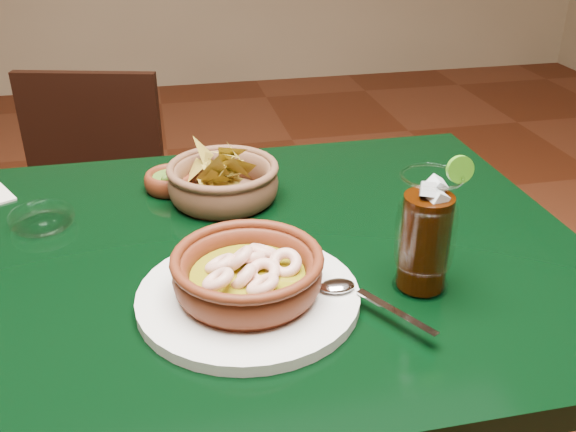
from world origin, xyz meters
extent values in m
cube|color=black|center=(0.00, 0.00, 0.73)|extent=(1.20, 0.80, 0.04)
cylinder|color=black|center=(0.54, 0.34, 0.35)|extent=(0.06, 0.06, 0.71)
cube|color=black|center=(-0.25, 0.64, 0.41)|extent=(0.46, 0.46, 0.04)
cylinder|color=black|center=(-0.45, 0.52, 0.20)|extent=(0.03, 0.03, 0.41)
cylinder|color=black|center=(-0.13, 0.44, 0.20)|extent=(0.03, 0.03, 0.41)
cylinder|color=black|center=(-0.37, 0.84, 0.20)|extent=(0.03, 0.03, 0.41)
cylinder|color=black|center=(-0.05, 0.76, 0.20)|extent=(0.03, 0.03, 0.41)
cube|color=black|center=(-0.21, 0.81, 0.63)|extent=(0.36, 0.12, 0.40)
cylinder|color=silver|center=(0.06, -0.14, 0.76)|extent=(0.30, 0.30, 0.02)
cylinder|color=#501E0E|center=(0.06, -0.14, 0.77)|extent=(0.17, 0.17, 0.01)
torus|color=#501E0E|center=(0.06, -0.14, 0.79)|extent=(0.22, 0.22, 0.04)
torus|color=#501E0E|center=(0.06, -0.14, 0.82)|extent=(0.20, 0.20, 0.01)
cylinder|color=#71690C|center=(0.06, -0.14, 0.79)|extent=(0.15, 0.15, 0.01)
torus|color=beige|center=(0.11, -0.14, 0.80)|extent=(0.06, 0.06, 0.04)
torus|color=beige|center=(0.09, -0.10, 0.80)|extent=(0.05, 0.05, 0.04)
torus|color=beige|center=(0.07, -0.11, 0.80)|extent=(0.06, 0.06, 0.04)
torus|color=beige|center=(0.05, -0.12, 0.81)|extent=(0.06, 0.06, 0.05)
torus|color=beige|center=(0.03, -0.12, 0.80)|extent=(0.06, 0.06, 0.04)
torus|color=beige|center=(0.02, -0.16, 0.81)|extent=(0.06, 0.06, 0.04)
torus|color=beige|center=(0.05, -0.15, 0.80)|extent=(0.05, 0.05, 0.05)
torus|color=beige|center=(0.07, -0.18, 0.80)|extent=(0.05, 0.05, 0.04)
torus|color=beige|center=(0.08, -0.15, 0.80)|extent=(0.06, 0.06, 0.03)
cube|color=silver|center=(0.23, -0.23, 0.77)|extent=(0.07, 0.11, 0.00)
ellipsoid|color=silver|center=(0.18, -0.16, 0.77)|extent=(0.05, 0.03, 0.01)
cylinder|color=brown|center=(0.07, 0.18, 0.75)|extent=(0.17, 0.17, 0.01)
torus|color=brown|center=(0.07, 0.18, 0.78)|extent=(0.23, 0.23, 0.06)
torus|color=brown|center=(0.07, 0.18, 0.81)|extent=(0.19, 0.19, 0.01)
cone|color=olive|center=(0.04, 0.13, 0.79)|extent=(0.08, 0.09, 0.06)
cone|color=olive|center=(0.06, 0.15, 0.82)|extent=(0.06, 0.09, 0.08)
cone|color=olive|center=(0.07, 0.17, 0.78)|extent=(0.08, 0.06, 0.07)
cone|color=olive|center=(0.05, 0.14, 0.81)|extent=(0.08, 0.05, 0.06)
cone|color=olive|center=(0.06, 0.19, 0.80)|extent=(0.07, 0.07, 0.07)
cone|color=olive|center=(0.08, 0.18, 0.78)|extent=(0.07, 0.08, 0.08)
cone|color=olive|center=(0.07, 0.20, 0.83)|extent=(0.09, 0.09, 0.04)
cone|color=olive|center=(0.02, 0.21, 0.80)|extent=(0.07, 0.10, 0.07)
cone|color=olive|center=(0.07, 0.19, 0.81)|extent=(0.09, 0.07, 0.07)
cone|color=olive|center=(0.08, 0.19, 0.83)|extent=(0.10, 0.05, 0.09)
cone|color=olive|center=(0.07, 0.12, 0.78)|extent=(0.07, 0.10, 0.08)
cone|color=olive|center=(0.04, 0.16, 0.80)|extent=(0.05, 0.09, 0.08)
cone|color=olive|center=(0.05, 0.17, 0.80)|extent=(0.09, 0.08, 0.06)
cone|color=olive|center=(0.06, 0.17, 0.80)|extent=(0.10, 0.09, 0.05)
cone|color=olive|center=(0.08, 0.20, 0.79)|extent=(0.10, 0.07, 0.07)
cone|color=olive|center=(0.05, 0.13, 0.83)|extent=(0.08, 0.05, 0.07)
cone|color=olive|center=(0.05, 0.16, 0.80)|extent=(0.09, 0.07, 0.06)
cone|color=olive|center=(0.08, 0.17, 0.79)|extent=(0.09, 0.08, 0.06)
cone|color=olive|center=(0.04, 0.22, 0.82)|extent=(0.06, 0.08, 0.06)
cone|color=olive|center=(0.08, 0.13, 0.83)|extent=(0.07, 0.09, 0.08)
cone|color=olive|center=(0.07, 0.18, 0.78)|extent=(0.10, 0.07, 0.07)
cone|color=olive|center=(0.10, 0.17, 0.82)|extent=(0.07, 0.07, 0.08)
cone|color=olive|center=(0.10, 0.20, 0.82)|extent=(0.04, 0.07, 0.06)
cone|color=olive|center=(0.06, 0.15, 0.78)|extent=(0.09, 0.05, 0.08)
cylinder|color=#501E0E|center=(-0.02, 0.24, 0.75)|extent=(0.08, 0.08, 0.01)
torus|color=#501E0E|center=(-0.02, 0.24, 0.77)|extent=(0.11, 0.11, 0.04)
cylinder|color=#2E4F13|center=(-0.02, 0.24, 0.77)|extent=(0.06, 0.06, 0.01)
sphere|color=#2E4F13|center=(-0.01, 0.23, 0.78)|extent=(0.02, 0.02, 0.02)
sphere|color=#2E4F13|center=(-0.02, 0.22, 0.78)|extent=(0.02, 0.02, 0.02)
sphere|color=#2E4F13|center=(-0.03, 0.22, 0.78)|extent=(0.02, 0.02, 0.02)
sphere|color=#2E4F13|center=(-0.02, 0.24, 0.78)|extent=(0.02, 0.02, 0.02)
sphere|color=#2E4F13|center=(-0.02, 0.25, 0.78)|extent=(0.02, 0.02, 0.02)
cylinder|color=white|center=(0.30, -0.15, 0.75)|extent=(0.08, 0.08, 0.01)
torus|color=white|center=(0.30, -0.15, 0.83)|extent=(0.17, 0.17, 0.09)
cylinder|color=black|center=(0.30, -0.15, 0.82)|extent=(0.07, 0.07, 0.14)
cube|color=silver|center=(0.30, -0.16, 0.89)|extent=(0.03, 0.02, 0.03)
cube|color=silver|center=(0.29, -0.15, 0.90)|extent=(0.03, 0.03, 0.03)
cube|color=silver|center=(0.29, -0.14, 0.88)|extent=(0.03, 0.02, 0.03)
cube|color=silver|center=(0.31, -0.14, 0.90)|extent=(0.03, 0.03, 0.03)
torus|color=white|center=(0.30, -0.15, 0.92)|extent=(0.08, 0.08, 0.00)
cylinder|color=#3E8717|center=(0.34, -0.15, 0.92)|extent=(0.04, 0.01, 0.04)
cylinder|color=white|center=(-0.23, 0.14, 0.75)|extent=(0.09, 0.09, 0.01)
torus|color=white|center=(-0.23, 0.14, 0.76)|extent=(0.11, 0.11, 0.03)
camera|label=1|loc=(-0.03, -0.84, 1.25)|focal=40.00mm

